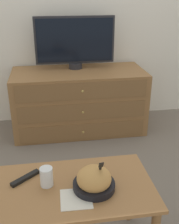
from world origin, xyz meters
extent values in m
plane|color=#70665B|center=(0.00, 0.00, 0.00)|extent=(12.00, 12.00, 0.00)
cube|color=olive|center=(-0.08, -0.32, 0.31)|extent=(1.32, 0.57, 0.63)
cube|color=brown|center=(-0.08, -0.61, 0.10)|extent=(1.21, 0.01, 0.17)
sphere|color=tan|center=(-0.08, -0.61, 0.10)|extent=(0.02, 0.02, 0.02)
cube|color=brown|center=(-0.08, -0.61, 0.31)|extent=(1.21, 0.01, 0.17)
sphere|color=tan|center=(-0.08, -0.61, 0.31)|extent=(0.02, 0.02, 0.02)
cube|color=brown|center=(-0.08, -0.61, 0.52)|extent=(1.21, 0.01, 0.17)
sphere|color=tan|center=(-0.08, -0.61, 0.52)|extent=(0.02, 0.02, 0.02)
cylinder|color=#232328|center=(-0.09, -0.21, 0.66)|extent=(0.13, 0.13, 0.06)
cube|color=#232328|center=(-0.09, -0.20, 0.91)|extent=(0.79, 0.04, 0.45)
cube|color=black|center=(-0.09, -0.22, 0.91)|extent=(0.75, 0.01, 0.41)
cube|color=#9E6B3D|center=(-0.31, -1.85, 0.46)|extent=(0.86, 0.48, 0.02)
cylinder|color=brown|center=(-0.71, -1.65, 0.22)|extent=(0.04, 0.04, 0.45)
cylinder|color=brown|center=(0.08, -1.65, 0.22)|extent=(0.04, 0.04, 0.45)
cylinder|color=black|center=(-0.19, -1.88, 0.49)|extent=(0.21, 0.21, 0.03)
ellipsoid|color=tan|center=(-0.19, -1.88, 0.53)|extent=(0.17, 0.17, 0.12)
cube|color=black|center=(-0.16, -1.88, 0.55)|extent=(0.02, 0.06, 0.13)
cube|color=black|center=(-0.16, -1.91, 0.62)|extent=(0.03, 0.02, 0.03)
cylinder|color=#9E6638|center=(-0.42, -1.82, 0.50)|extent=(0.06, 0.06, 0.06)
cylinder|color=white|center=(-0.42, -1.82, 0.52)|extent=(0.07, 0.07, 0.10)
cube|color=silver|center=(-0.29, -1.95, 0.47)|extent=(0.15, 0.15, 0.00)
cube|color=black|center=(-0.53, -1.76, 0.48)|extent=(0.15, 0.13, 0.02)
camera|label=1|loc=(-0.39, -2.99, 1.39)|focal=45.00mm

